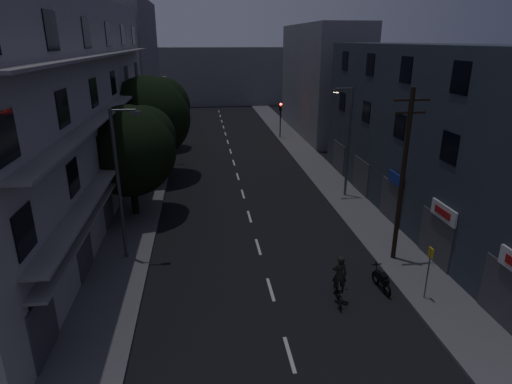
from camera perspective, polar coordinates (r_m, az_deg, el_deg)
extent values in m
plane|color=black|center=(37.75, -2.51, 2.30)|extent=(160.00, 160.00, 0.00)
cube|color=#565659|center=(37.89, -13.89, 1.91)|extent=(3.00, 90.00, 0.15)
cube|color=#565659|center=(39.03, 8.54, 2.80)|extent=(3.00, 90.00, 0.15)
cube|color=beige|center=(17.38, 4.48, -20.76)|extent=(0.15, 2.00, 0.01)
cube|color=beige|center=(20.94, 1.96, -12.85)|extent=(0.15, 2.00, 0.01)
cube|color=beige|center=(24.81, 0.30, -7.30)|extent=(0.15, 2.00, 0.01)
cube|color=beige|center=(28.86, -0.88, -3.28)|extent=(0.15, 2.00, 0.01)
cube|color=beige|center=(33.03, -1.76, -0.26)|extent=(0.15, 2.00, 0.01)
cube|color=beige|center=(37.27, -2.44, 2.08)|extent=(0.15, 2.00, 0.01)
cube|color=beige|center=(41.57, -2.98, 3.94)|extent=(0.15, 2.00, 0.01)
cube|color=beige|center=(45.91, -3.43, 5.45)|extent=(0.15, 2.00, 0.01)
cube|color=beige|center=(50.28, -3.79, 6.69)|extent=(0.15, 2.00, 0.01)
cube|color=beige|center=(54.66, -4.10, 7.74)|extent=(0.15, 2.00, 0.01)
cube|color=beige|center=(59.07, -4.37, 8.63)|extent=(0.15, 2.00, 0.01)
cube|color=beige|center=(63.49, -4.59, 9.40)|extent=(0.15, 2.00, 0.01)
cube|color=beige|center=(67.91, -4.79, 10.07)|extent=(0.15, 2.00, 0.01)
cube|color=beige|center=(72.35, -4.97, 10.65)|extent=(0.15, 2.00, 0.01)
cube|color=#A6A6A1|center=(30.60, -24.84, 9.89)|extent=(6.00, 36.00, 14.00)
cube|color=black|center=(17.77, -26.78, -14.10)|extent=(0.06, 1.60, 1.60)
cube|color=black|center=(22.78, -22.11, -5.86)|extent=(0.06, 1.60, 1.60)
cube|color=black|center=(28.17, -19.25, -0.66)|extent=(0.06, 1.60, 1.60)
cube|color=black|center=(33.77, -17.33, 2.85)|extent=(0.06, 1.60, 1.60)
cube|color=black|center=(39.49, -15.96, 5.35)|extent=(0.06, 1.60, 1.60)
cube|color=black|center=(45.28, -14.93, 7.21)|extent=(0.06, 1.60, 1.60)
cube|color=black|center=(16.33, -28.48, -4.63)|extent=(0.06, 1.60, 1.60)
cube|color=black|center=(21.67, -23.18, 1.81)|extent=(0.06, 1.60, 1.60)
cube|color=black|center=(27.29, -20.00, 5.66)|extent=(0.06, 1.60, 1.60)
cube|color=black|center=(33.04, -17.90, 8.17)|extent=(0.06, 1.60, 1.60)
cube|color=black|center=(38.87, -16.40, 9.92)|extent=(0.06, 1.60, 1.60)
cube|color=black|center=(44.74, -15.29, 11.21)|extent=(0.06, 1.60, 1.60)
cube|color=black|center=(15.44, -30.40, 6.31)|extent=(0.06, 1.60, 1.60)
cube|color=black|center=(21.00, -24.35, 10.14)|extent=(0.06, 1.60, 1.60)
cube|color=black|center=(26.76, -20.81, 12.30)|extent=(0.06, 1.60, 1.60)
cube|color=black|center=(32.61, -18.50, 13.67)|extent=(0.06, 1.60, 1.60)
cube|color=black|center=(38.50, -16.87, 14.61)|extent=(0.06, 1.60, 1.60)
cube|color=black|center=(44.42, -15.67, 15.29)|extent=(0.06, 1.60, 1.60)
cube|color=black|center=(20.81, -25.65, 18.82)|extent=(0.06, 1.60, 1.60)
cube|color=black|center=(26.61, -21.68, 19.12)|extent=(0.06, 1.60, 1.60)
cube|color=black|center=(32.48, -19.13, 19.27)|extent=(0.06, 1.60, 1.60)
cube|color=black|center=(38.39, -17.37, 19.35)|extent=(0.06, 1.60, 1.60)
cube|color=black|center=(44.33, -16.07, 19.40)|extent=(0.06, 1.60, 1.60)
cube|color=gray|center=(30.32, -17.71, 4.88)|extent=(1.00, 32.40, 0.12)
cube|color=gray|center=(29.72, -18.36, 10.85)|extent=(1.00, 32.40, 0.12)
cube|color=gray|center=(29.46, -19.05, 16.99)|extent=(1.00, 32.40, 0.12)
cube|color=gray|center=(30.57, -17.73, 3.24)|extent=(0.80, 32.40, 0.12)
cube|color=#424247|center=(18.09, -26.45, -15.70)|extent=(0.06, 2.40, 2.40)
cube|color=#424247|center=(23.02, -21.89, -7.22)|extent=(0.06, 2.40, 2.40)
cube|color=#424247|center=(28.37, -19.10, -1.79)|extent=(0.06, 2.40, 2.40)
cube|color=#424247|center=(33.94, -17.22, 1.88)|extent=(0.06, 2.40, 2.40)
cube|color=#424247|center=(39.63, -15.87, 4.51)|extent=(0.06, 2.40, 2.40)
cube|color=#424247|center=(45.41, -14.85, 6.48)|extent=(0.06, 2.40, 2.40)
cube|color=#2E353E|center=(29.61, 23.34, 6.86)|extent=(6.00, 28.00, 11.00)
cube|color=black|center=(22.89, 24.40, 5.40)|extent=(0.06, 1.40, 1.50)
cube|color=black|center=(27.61, 18.60, 8.31)|extent=(0.06, 1.40, 1.50)
cube|color=black|center=(32.58, 14.49, 10.31)|extent=(0.06, 1.40, 1.50)
cube|color=black|center=(37.69, 11.44, 11.73)|extent=(0.06, 1.40, 1.50)
cube|color=black|center=(22.41, 25.61, 13.58)|extent=(0.06, 1.40, 1.50)
cube|color=black|center=(27.21, 19.38, 15.12)|extent=(0.06, 1.40, 1.50)
cube|color=black|center=(32.24, 15.00, 16.09)|extent=(0.06, 1.40, 1.50)
cube|color=black|center=(37.40, 11.79, 16.74)|extent=(0.06, 1.40, 1.50)
cube|color=#424247|center=(20.46, 30.33, -12.12)|extent=(0.06, 3.00, 2.60)
cube|color=#424247|center=(24.42, 22.77, -5.78)|extent=(0.06, 3.00, 2.60)
cube|color=#424247|center=(28.89, 17.54, -1.23)|extent=(0.06, 3.00, 2.60)
cube|color=#424247|center=(33.67, 13.77, 2.07)|extent=(0.06, 3.00, 2.60)
cube|color=#424247|center=(38.64, 10.94, 4.53)|extent=(0.06, 3.00, 2.60)
cube|color=silver|center=(23.36, 23.75, -2.52)|extent=(0.12, 2.20, 0.80)
cube|color=#B21414|center=(23.32, 23.58, -2.53)|extent=(0.02, 1.40, 0.36)
cube|color=navy|center=(27.90, 18.18, 1.66)|extent=(0.12, 2.00, 0.70)
cube|color=slate|center=(59.69, -16.66, 15.76)|extent=(6.00, 20.00, 16.00)
cube|color=slate|center=(55.18, 8.71, 14.51)|extent=(6.00, 20.00, 13.00)
cube|color=slate|center=(81.21, -5.39, 15.17)|extent=(24.00, 8.00, 10.00)
cylinder|color=black|center=(29.47, -16.04, 0.81)|extent=(0.44, 0.44, 3.94)
sphere|color=black|center=(28.82, -16.47, 5.26)|extent=(5.90, 5.90, 5.90)
sphere|color=black|center=(29.24, -14.68, 7.11)|extent=(4.13, 4.13, 4.13)
sphere|color=black|center=(28.29, -18.21, 5.74)|extent=(3.84, 3.84, 3.84)
cylinder|color=black|center=(37.38, -13.77, 5.43)|extent=(0.44, 0.44, 4.54)
sphere|color=black|center=(36.83, -14.11, 9.54)|extent=(6.84, 6.84, 6.84)
sphere|color=black|center=(37.44, -12.50, 11.15)|extent=(4.79, 4.79, 4.79)
sphere|color=black|center=(36.19, -15.66, 10.06)|extent=(4.45, 4.45, 4.45)
cylinder|color=black|center=(47.53, -12.52, 7.87)|extent=(0.44, 0.44, 3.53)
sphere|color=black|center=(47.16, -12.71, 10.39)|extent=(5.27, 5.27, 5.27)
sphere|color=black|center=(47.65, -11.74, 11.35)|extent=(3.69, 3.69, 3.69)
sphere|color=black|center=(46.65, -13.62, 10.71)|extent=(3.43, 3.43, 3.43)
cylinder|color=black|center=(51.57, 3.25, 9.02)|extent=(0.12, 0.12, 3.20)
cube|color=black|center=(51.23, 3.29, 11.27)|extent=(0.28, 0.22, 0.90)
sphere|color=#FF0C05|center=(51.04, 3.33, 11.61)|extent=(0.22, 0.22, 0.22)
sphere|color=#3F330C|center=(51.08, 3.32, 11.28)|extent=(0.22, 0.22, 0.22)
sphere|color=black|center=(51.12, 3.32, 10.94)|extent=(0.22, 0.22, 0.22)
cylinder|color=black|center=(52.21, -11.09, 8.82)|extent=(0.12, 0.12, 3.20)
cube|color=black|center=(51.88, -11.24, 11.04)|extent=(0.28, 0.22, 0.90)
sphere|color=black|center=(51.69, -11.27, 11.38)|extent=(0.22, 0.22, 0.22)
sphere|color=#3F330C|center=(51.73, -11.25, 11.05)|extent=(0.22, 0.22, 0.22)
sphere|color=#0CFF26|center=(51.77, -11.23, 10.72)|extent=(0.22, 0.22, 0.22)
cylinder|color=#505157|center=(22.94, -17.82, 0.65)|extent=(0.18, 0.18, 8.00)
cylinder|color=#505157|center=(21.94, -17.32, 10.39)|extent=(1.20, 0.10, 0.10)
cube|color=#505157|center=(21.87, -15.71, 10.12)|extent=(0.45, 0.25, 0.18)
cube|color=#4C4C4C|center=(21.88, -15.69, 9.86)|extent=(0.35, 0.18, 0.04)
cylinder|color=#595C60|center=(31.99, 12.24, 6.39)|extent=(0.18, 0.18, 8.00)
cylinder|color=#595C60|center=(31.16, 11.70, 13.37)|extent=(1.20, 0.10, 0.10)
cube|color=#595C60|center=(30.99, 10.60, 13.13)|extent=(0.45, 0.25, 0.18)
cube|color=#FFD88C|center=(31.00, 10.59, 12.95)|extent=(0.35, 0.18, 0.04)
cylinder|color=#505257|center=(41.49, -13.14, 9.30)|extent=(0.18, 0.18, 8.00)
cylinder|color=#505257|center=(40.95, -12.71, 14.72)|extent=(1.20, 0.10, 0.10)
cube|color=#505257|center=(40.91, -11.83, 14.57)|extent=(0.45, 0.25, 0.18)
cube|color=#4C4C4C|center=(40.92, -11.82, 14.43)|extent=(0.35, 0.18, 0.04)
cylinder|color=black|center=(22.83, 18.94, 1.75)|extent=(0.24, 0.24, 9.00)
cube|color=black|center=(22.02, 20.07, 11.45)|extent=(1.80, 0.10, 0.10)
cube|color=black|center=(22.10, 19.89, 9.92)|extent=(1.50, 0.10, 0.10)
cylinder|color=#595B60|center=(20.89, 21.92, -10.06)|extent=(0.06, 0.06, 2.50)
cube|color=yellow|center=(20.41, 22.29, -7.49)|extent=(0.05, 0.35, 0.45)
torus|color=black|center=(21.23, 17.06, -12.42)|extent=(0.16, 0.68, 0.67)
torus|color=black|center=(22.08, 15.65, -10.95)|extent=(0.16, 0.68, 0.67)
cube|color=black|center=(21.50, 16.41, -10.98)|extent=(0.32, 1.06, 0.33)
cube|color=black|center=(21.27, 16.66, -10.59)|extent=(0.32, 0.45, 0.09)
cylinder|color=black|center=(21.83, 15.81, -10.04)|extent=(0.09, 0.42, 0.80)
cube|color=black|center=(21.77, 15.76, -9.27)|extent=(0.52, 0.08, 0.04)
imported|color=black|center=(20.22, 10.90, -12.96)|extent=(0.89, 1.88, 0.95)
imported|color=black|center=(19.75, 11.07, -10.74)|extent=(0.72, 0.53, 1.82)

